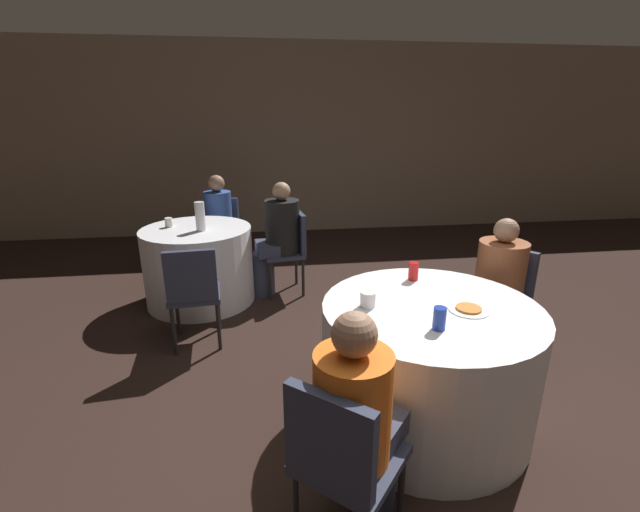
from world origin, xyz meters
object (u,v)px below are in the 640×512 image
at_px(chair_near_northeast, 502,293).
at_px(chair_far_east, 291,245).
at_px(chair_far_north, 222,228).
at_px(soda_can_red, 413,271).
at_px(person_orange_shirt, 360,423).
at_px(person_floral_shirt, 494,293).
at_px(soda_can_blue, 439,319).
at_px(person_blue_shirt, 218,227).
at_px(bottle_far, 200,216).
at_px(pizza_plate_near, 469,309).
at_px(table_near, 427,363).
at_px(person_black_shirt, 277,238).
at_px(chair_far_south, 193,288).
at_px(chair_near_southwest, 341,455).
at_px(table_far, 199,265).

xyz_separation_m(chair_near_northeast, chair_far_east, (-1.49, 1.46, 0.00)).
bearing_deg(chair_far_north, soda_can_red, 130.08).
distance_m(person_orange_shirt, person_floral_shirt, 1.75).
bearing_deg(soda_can_red, soda_can_blue, -98.57).
bearing_deg(person_blue_shirt, chair_far_east, 150.94).
bearing_deg(bottle_far, pizza_plate_near, -49.00).
bearing_deg(pizza_plate_near, table_near, 156.78).
bearing_deg(table_near, soda_can_red, 85.81).
bearing_deg(person_floral_shirt, chair_near_northeast, -90.00).
height_order(person_blue_shirt, pizza_plate_near, person_blue_shirt).
bearing_deg(bottle_far, chair_near_northeast, -28.04).
bearing_deg(person_black_shirt, chair_far_north, 29.60).
bearing_deg(chair_far_north, person_floral_shirt, 141.77).
height_order(chair_far_south, bottle_far, bottle_far).
xyz_separation_m(table_near, bottle_far, (-1.52, 1.89, 0.51)).
distance_m(soda_can_blue, bottle_far, 2.60).
bearing_deg(soda_can_red, chair_near_northeast, 15.68).
bearing_deg(chair_near_northeast, chair_near_southwest, 96.07).
xyz_separation_m(person_floral_shirt, soda_can_blue, (-0.78, -0.80, 0.25)).
xyz_separation_m(chair_far_south, soda_can_red, (1.53, -0.63, 0.30)).
xyz_separation_m(chair_far_south, pizza_plate_near, (1.69, -1.12, 0.25)).
height_order(person_orange_shirt, soda_can_red, person_orange_shirt).
xyz_separation_m(table_near, soda_can_red, (0.03, 0.41, 0.44)).
bearing_deg(pizza_plate_near, person_blue_shirt, 120.31).
distance_m(chair_far_north, chair_far_east, 1.11).
bearing_deg(chair_far_north, person_black_shirt, 136.67).
bearing_deg(person_black_shirt, person_floral_shirt, -142.87).
height_order(person_floral_shirt, bottle_far, person_floral_shirt).
height_order(chair_near_southwest, chair_far_south, same).
bearing_deg(chair_far_north, table_near, 125.94).
xyz_separation_m(chair_far_north, chair_far_east, (0.77, -0.80, 0.00)).
relative_size(chair_near_northeast, person_floral_shirt, 0.77).
bearing_deg(chair_far_east, pizza_plate_near, -166.19).
xyz_separation_m(person_orange_shirt, person_black_shirt, (-0.24, 2.75, 0.04)).
bearing_deg(chair_far_east, soda_can_red, -165.15).
height_order(person_black_shirt, pizza_plate_near, person_black_shirt).
bearing_deg(soda_can_blue, person_orange_shirt, -141.21).
xyz_separation_m(chair_far_east, pizza_plate_near, (0.85, -2.18, 0.25)).
bearing_deg(person_blue_shirt, person_black_shirt, 144.08).
bearing_deg(person_orange_shirt, person_floral_shirt, 83.92).
distance_m(chair_far_south, pizza_plate_near, 2.04).
distance_m(table_far, person_blue_shirt, 0.79).
distance_m(chair_far_east, soda_can_blue, 2.45).
bearing_deg(person_blue_shirt, table_far, 90.00).
bearing_deg(person_blue_shirt, soda_can_blue, 124.43).
distance_m(person_black_shirt, person_floral_shirt, 2.16).
xyz_separation_m(chair_near_northeast, soda_can_blue, (-0.90, -0.90, 0.30)).
bearing_deg(soda_can_red, person_blue_shirt, 122.65).
relative_size(chair_near_southwest, soda_can_red, 6.98).
bearing_deg(pizza_plate_near, chair_near_northeast, 47.86).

